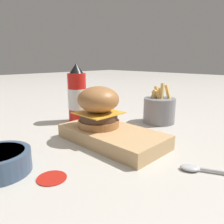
% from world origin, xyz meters
% --- Properties ---
extents(ground_plane, '(6.00, 6.00, 0.00)m').
position_xyz_m(ground_plane, '(0.00, 0.00, 0.00)').
color(ground_plane, '#B7B2A8').
extents(serving_board, '(0.30, 0.15, 0.04)m').
position_xyz_m(serving_board, '(-0.03, 0.04, 0.02)').
color(serving_board, tan).
rests_on(serving_board, ground_plane).
extents(burger, '(0.12, 0.12, 0.12)m').
position_xyz_m(burger, '(0.01, 0.04, 0.10)').
color(burger, '#9E6638').
rests_on(burger, serving_board).
extents(ketchup_bottle, '(0.07, 0.07, 0.21)m').
position_xyz_m(ketchup_bottle, '(0.21, -0.03, 0.10)').
color(ketchup_bottle, red).
rests_on(ketchup_bottle, ground_plane).
extents(fries_basket, '(0.11, 0.11, 0.15)m').
position_xyz_m(fries_basket, '(-0.02, -0.23, 0.05)').
color(fries_basket, slate).
rests_on(fries_basket, ground_plane).
extents(spoon, '(0.15, 0.08, 0.01)m').
position_xyz_m(spoon, '(-0.28, 0.03, 0.01)').
color(spoon, '#B2B2B7').
rests_on(spoon, ground_plane).
extents(ketchup_puddle, '(0.06, 0.06, 0.00)m').
position_xyz_m(ketchup_puddle, '(-0.08, 0.26, 0.00)').
color(ketchup_puddle, '#B21E14').
rests_on(ketchup_puddle, ground_plane).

